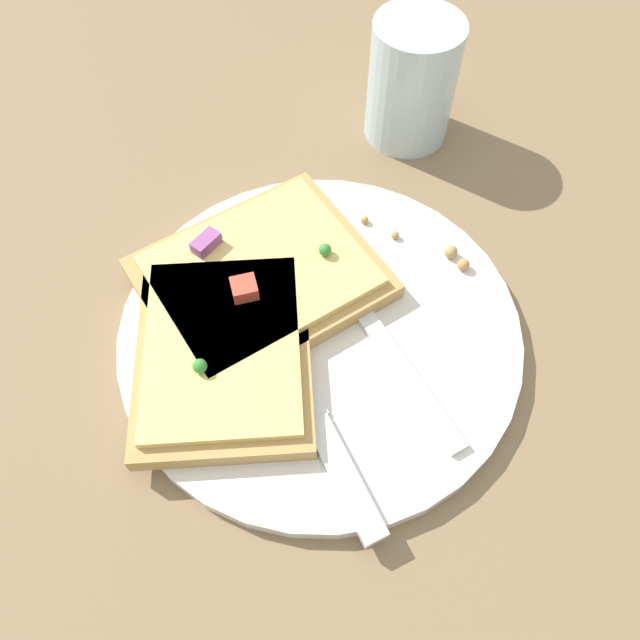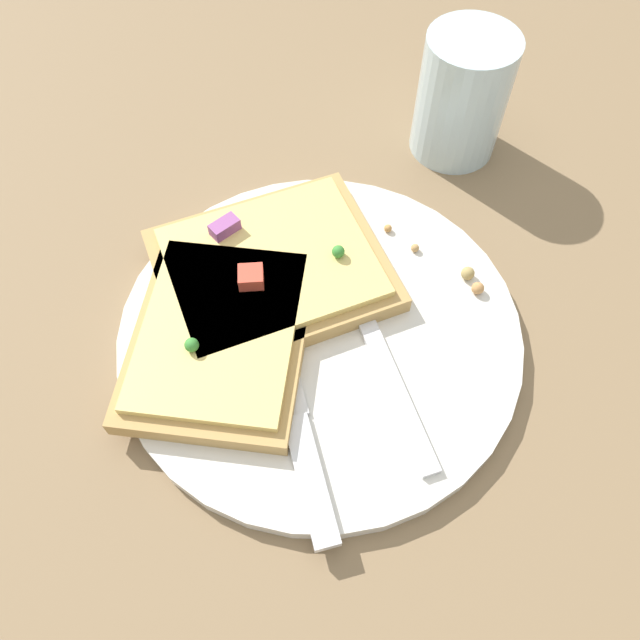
{
  "view_description": "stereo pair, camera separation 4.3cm",
  "coord_description": "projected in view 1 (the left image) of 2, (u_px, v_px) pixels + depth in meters",
  "views": [
    {
      "loc": [
        0.17,
        0.15,
        0.39
      ],
      "look_at": [
        0.0,
        0.0,
        0.02
      ],
      "focal_mm": 35.0,
      "sensor_mm": 36.0,
      "label": 1
    },
    {
      "loc": [
        0.14,
        0.18,
        0.39
      ],
      "look_at": [
        0.0,
        0.0,
        0.02
      ],
      "focal_mm": 35.0,
      "sensor_mm": 36.0,
      "label": 2
    }
  ],
  "objects": [
    {
      "name": "drinking_glass",
      "position": [
        412.0,
        82.0,
        0.52
      ],
      "size": [
        0.07,
        0.07,
        0.1
      ],
      "color": "silver",
      "rests_on": "ground"
    },
    {
      "name": "pizza_slice_corner",
      "position": [
        224.0,
        350.0,
        0.42
      ],
      "size": [
        0.19,
        0.19,
        0.03
      ],
      "rotation": [
        0.0,
        0.0,
        0.78
      ],
      "color": "tan",
      "rests_on": "plate"
    },
    {
      "name": "ground_plane",
      "position": [
        320.0,
        336.0,
        0.45
      ],
      "size": [
        4.0,
        4.0,
        0.0
      ],
      "primitive_type": "plane",
      "color": "#7F6647"
    },
    {
      "name": "pizza_slice_main",
      "position": [
        260.0,
        276.0,
        0.45
      ],
      "size": [
        0.19,
        0.17,
        0.03
      ],
      "rotation": [
        0.0,
        0.0,
        6.0
      ],
      "color": "tan",
      "rests_on": "plate"
    },
    {
      "name": "knife",
      "position": [
        310.0,
        408.0,
        0.4
      ],
      "size": [
        0.1,
        0.21,
        0.01
      ],
      "rotation": [
        0.0,
        0.0,
        4.3
      ],
      "color": "silver",
      "rests_on": "plate"
    },
    {
      "name": "fork",
      "position": [
        368.0,
        320.0,
        0.44
      ],
      "size": [
        0.08,
        0.19,
        0.01
      ],
      "rotation": [
        0.0,
        0.0,
        4.37
      ],
      "color": "silver",
      "rests_on": "plate"
    },
    {
      "name": "plate",
      "position": [
        320.0,
        332.0,
        0.44
      ],
      "size": [
        0.28,
        0.28,
        0.01
      ],
      "color": "silver",
      "rests_on": "ground"
    },
    {
      "name": "crumb_scatter",
      "position": [
        430.0,
        256.0,
        0.47
      ],
      "size": [
        0.11,
        0.09,
        0.01
      ],
      "color": "#A58C52",
      "rests_on": "plate"
    }
  ]
}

